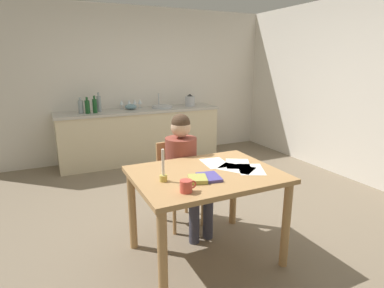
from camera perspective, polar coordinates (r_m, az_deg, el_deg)
The scene contains 26 objects.
ground_plane at distance 3.71m, azimuth 0.96°, elevation -12.75°, with size 5.20×5.20×0.04m, color #7A6B56.
wall_back at distance 5.75m, azimuth -10.70°, elevation 10.65°, with size 5.20×0.12×2.60m, color silver.
wall_right at distance 5.03m, azimuth 29.02°, elevation 8.50°, with size 0.12×5.20×2.60m, color silver.
kitchen_counter at distance 5.53m, azimuth -9.32°, elevation 1.64°, with size 2.75×0.64×0.90m.
dining_table at distance 2.68m, azimuth 2.54°, elevation -7.56°, with size 1.21×0.93×0.80m.
chair_at_table at distance 3.35m, azimuth -2.63°, elevation -6.25°, with size 0.44×0.44×0.87m.
person_seated at distance 3.17m, azimuth -1.39°, elevation -3.90°, with size 0.37×0.61×1.19m.
coffee_mug at distance 2.24m, azimuth -1.02°, elevation -7.66°, with size 0.13×0.09×0.09m.
candlestick at distance 2.43m, azimuth -5.24°, elevation -5.19°, with size 0.06×0.06×0.26m.
book_magazine at distance 2.44m, azimuth 1.04°, elevation -6.40°, with size 0.14×0.17×0.03m, color #AFAC4E.
book_cookery at distance 2.50m, azimuth 3.11°, elevation -6.05°, with size 0.16×0.21×0.02m, color #4E4499.
paper_letter at distance 2.75m, azimuth 10.67°, elevation -4.54°, with size 0.21×0.30×0.00m, color white.
paper_bill at distance 2.75m, azimuth 8.07°, elevation -4.40°, with size 0.21×0.30×0.00m, color white.
paper_envelope at distance 2.88m, azimuth 8.34°, elevation -3.57°, with size 0.21×0.30×0.00m, color white.
paper_receipt at distance 2.88m, azimuth 4.24°, elevation -3.43°, with size 0.21×0.30×0.00m, color white.
sink_unit at distance 5.57m, azimuth -5.50°, elevation 6.80°, with size 0.36×0.36×0.24m.
bottle_oil at distance 5.23m, azimuth -19.58°, elevation 6.42°, with size 0.08×0.08×0.25m.
bottle_vinegar at distance 5.19m, azimuth -18.49°, elevation 6.48°, with size 0.08×0.08×0.26m.
bottle_wine_red at distance 5.20m, azimuth -17.26°, elevation 6.68°, with size 0.07×0.07×0.27m.
bottle_sauce at distance 5.33m, azimuth -16.55°, elevation 7.06°, with size 0.07×0.07×0.31m.
mixing_bowl at distance 5.45m, azimuth -11.08°, elevation 6.66°, with size 0.20×0.20×0.09m, color #668C99.
stovetop_kettle at distance 5.76m, azimuth -0.39°, elevation 7.89°, with size 0.18×0.18×0.22m.
wine_glass_near_sink at distance 5.59m, azimuth -9.46°, elevation 7.58°, with size 0.07×0.07×0.15m.
wine_glass_by_kettle at distance 5.56m, azimuth -10.37°, elevation 7.51°, with size 0.07×0.07×0.15m.
wine_glass_back_left at distance 5.54m, azimuth -11.37°, elevation 7.43°, with size 0.07×0.07×0.15m.
wine_glass_back_right at distance 5.51m, azimuth -12.69°, elevation 7.32°, with size 0.07×0.07×0.15m.
Camera 1 is at (-1.46, -2.94, 1.70)m, focal length 29.33 mm.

